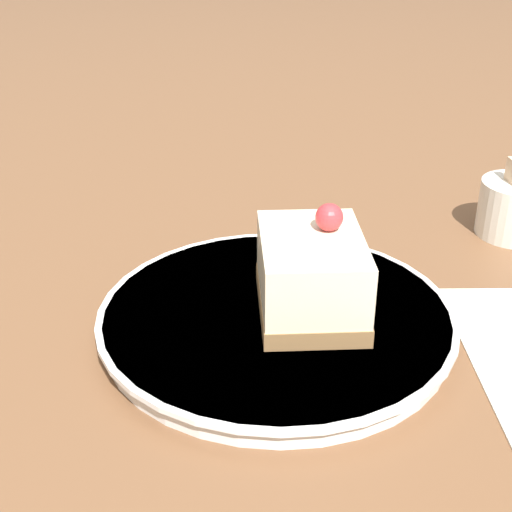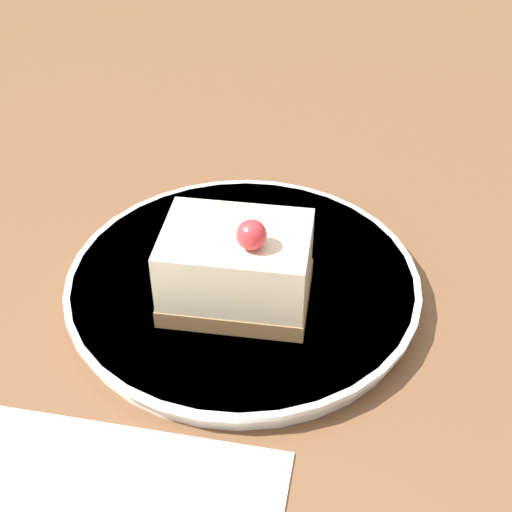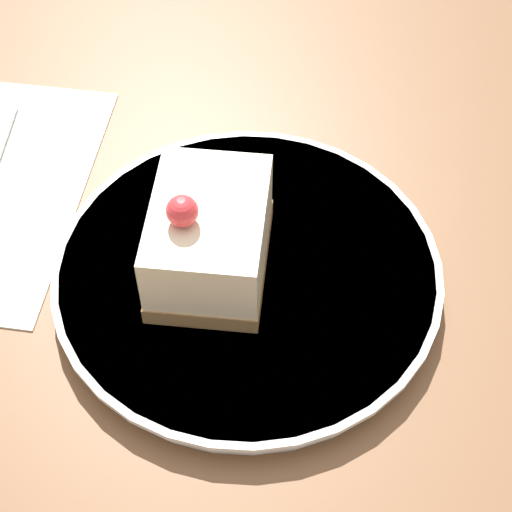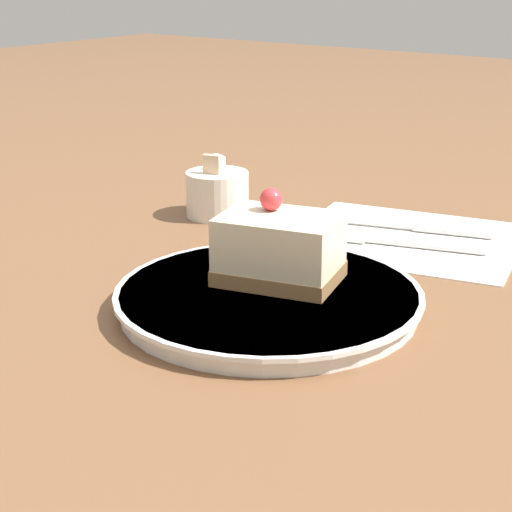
# 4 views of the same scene
# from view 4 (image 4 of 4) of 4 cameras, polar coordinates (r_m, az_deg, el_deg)

# --- Properties ---
(ground_plane) EXTENTS (4.00, 4.00, 0.00)m
(ground_plane) POSITION_cam_4_polar(r_m,az_deg,el_deg) (0.71, -0.80, -4.47)
(ground_plane) COLOR brown
(plate) EXTENTS (0.27, 0.27, 0.02)m
(plate) POSITION_cam_4_polar(r_m,az_deg,el_deg) (0.74, 0.69, -2.81)
(plate) COLOR silver
(plate) RESTS_ON ground_plane
(cake_slice) EXTENTS (0.10, 0.12, 0.08)m
(cake_slice) POSITION_cam_4_polar(r_m,az_deg,el_deg) (0.74, 1.55, 0.53)
(cake_slice) COLOR olive
(cake_slice) RESTS_ON plate
(napkin) EXTENTS (0.25, 0.27, 0.00)m
(napkin) POSITION_cam_4_polar(r_m,az_deg,el_deg) (0.94, 10.01, 1.20)
(napkin) COLOR white
(napkin) RESTS_ON ground_plane
(fork) EXTENTS (0.07, 0.18, 0.00)m
(fork) POSITION_cam_4_polar(r_m,az_deg,el_deg) (0.91, 8.54, 1.00)
(fork) COLOR silver
(fork) RESTS_ON napkin
(knife) EXTENTS (0.06, 0.17, 0.00)m
(knife) POSITION_cam_4_polar(r_m,az_deg,el_deg) (0.96, 11.42, 1.78)
(knife) COLOR silver
(knife) RESTS_ON napkin
(sugar_bowl) EXTENTS (0.07, 0.07, 0.07)m
(sugar_bowl) POSITION_cam_4_polar(r_m,az_deg,el_deg) (1.00, -2.59, 4.20)
(sugar_bowl) COLOR silver
(sugar_bowl) RESTS_ON ground_plane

